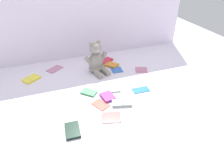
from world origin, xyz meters
name	(u,v)px	position (x,y,z in m)	size (l,w,h in m)	color
ground_plane	(110,79)	(0.00, 0.00, 0.00)	(3.20, 3.20, 0.00)	silver
backdrop_drape	(92,15)	(0.00, 0.50, 0.39)	(1.84, 0.03, 0.77)	silver
teddy_bear	(96,61)	(-0.07, 0.16, 0.10)	(0.22, 0.22, 0.26)	gray
book_case_0	(89,92)	(-0.21, -0.13, 0.01)	(0.07, 0.11, 0.01)	#3F8D54
book_case_1	(141,70)	(0.30, 0.04, 0.01)	(0.08, 0.10, 0.01)	#B26986
book_case_2	(122,103)	(-0.03, -0.33, 0.01)	(0.07, 0.13, 0.02)	#97A59B
book_case_3	(73,130)	(-0.39, -0.46, 0.01)	(0.08, 0.12, 0.02)	black
book_case_4	(111,65)	(0.08, 0.20, 0.01)	(0.08, 0.12, 0.02)	orange
book_case_5	(55,69)	(-0.41, 0.31, 0.00)	(0.08, 0.13, 0.01)	#B67393
book_case_6	(108,97)	(-0.10, -0.23, 0.01)	(0.08, 0.11, 0.02)	purple
book_case_7	(114,87)	(-0.02, -0.13, 0.01)	(0.08, 0.12, 0.01)	#90A38F
book_case_8	(101,104)	(-0.17, -0.29, 0.00)	(0.08, 0.11, 0.01)	#C83E2F
book_case_9	(106,61)	(0.06, 0.30, 0.01)	(0.07, 0.12, 0.02)	red
book_case_10	(31,79)	(-0.60, 0.20, 0.01)	(0.09, 0.12, 0.02)	yellow
book_case_11	(117,70)	(0.10, 0.11, 0.00)	(0.09, 0.10, 0.01)	blue
book_case_12	(111,117)	(-0.14, -0.43, 0.00)	(0.10, 0.12, 0.01)	brown
book_case_13	(141,90)	(0.16, -0.23, 0.00)	(0.07, 0.13, 0.01)	#1F66A4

